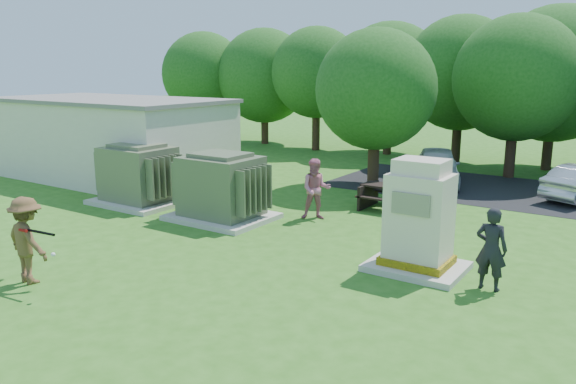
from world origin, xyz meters
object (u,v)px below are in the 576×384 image
Objects in this scene: batter at (27,240)px; generator_cabinet at (419,222)px; transformer_left at (139,176)px; person_at_picnic at (316,189)px; person_by_generator at (491,249)px; transformer_right at (221,188)px; car_white at (437,166)px; picnic_table at (392,195)px.

generator_cabinet is at bearing -137.38° from batter.
transformer_left is 1.15× the size of generator_cabinet.
batter is (-6.74, -5.45, -0.18)m from generator_cabinet.
generator_cabinet is 8.67m from batter.
batter is 1.02× the size of person_at_picnic.
person_by_generator is at bearing -9.30° from generator_cabinet.
transformer_left is 3.70m from transformer_right.
person_at_picnic is at bearing -120.21° from car_white.
person_by_generator is (1.71, -0.28, -0.24)m from generator_cabinet.
generator_cabinet is 1.34× the size of picnic_table.
person_at_picnic is 7.44m from car_white.
batter is at bearing -138.85° from person_at_picnic.
transformer_left is at bearing 163.43° from person_at_picnic.
transformer_left reaches higher than batter.
person_by_generator is (8.44, 5.17, -0.06)m from batter.
generator_cabinet reaches higher than picnic_table.
transformer_right reaches higher than batter.
generator_cabinet reaches higher than person_at_picnic.
transformer_right is at bearing -7.23° from person_by_generator.
transformer_right is 2.91m from person_at_picnic.
person_by_generator is (12.07, -1.17, -0.07)m from transformer_left.
batter is at bearing -111.32° from picnic_table.
generator_cabinet is 5.56m from picnic_table.
transformer_right is 5.57m from picnic_table.
transformer_right is 1.55× the size of picnic_table.
generator_cabinet is (10.36, -0.89, 0.17)m from transformer_left.
picnic_table is 2.78m from person_at_picnic.
batter is at bearing -124.21° from car_white.
transformer_right reaches higher than picnic_table.
batter reaches higher than person_at_picnic.
picnic_table is (-2.73, 4.81, -0.62)m from generator_cabinet.
picnic_table is 11.02m from batter.
car_white is at bearing 92.99° from picnic_table.
generator_cabinet is at bearing -93.56° from car_white.
generator_cabinet is 4.95m from person_at_picnic.
person_at_picnic reaches higher than picnic_table.
transformer_left is 1.00× the size of transformer_right.
transformer_left is 8.59m from picnic_table.
car_white is at bearing -64.40° from person_by_generator.
person_by_generator is at bearing -85.59° from car_white.
batter is 15.76m from car_white.
generator_cabinet is 1.45× the size of person_by_generator.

